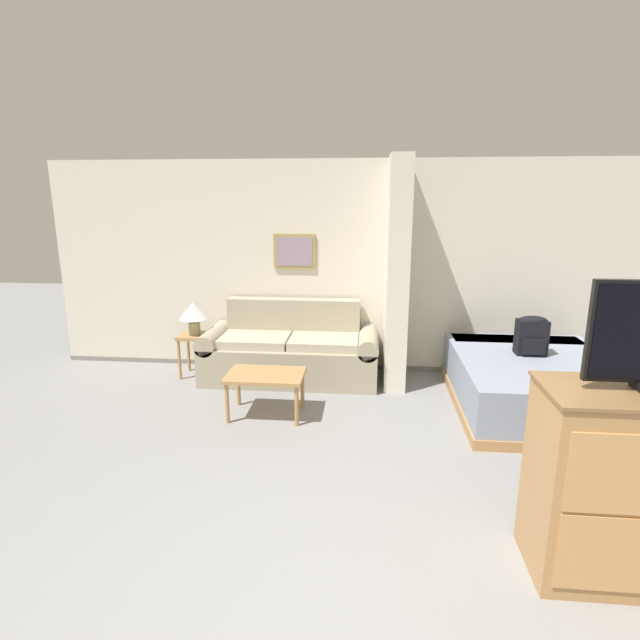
# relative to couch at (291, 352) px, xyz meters

# --- Properties ---
(wall_back) EXTENTS (7.73, 0.16, 2.60)m
(wall_back) POSITION_rel_couch_xyz_m (0.77, 0.48, 0.96)
(wall_back) COLOR silver
(wall_back) RESTS_ON ground_plane
(wall_partition_pillar) EXTENTS (0.24, 0.80, 2.60)m
(wall_partition_pillar) POSITION_rel_couch_xyz_m (1.24, 0.02, 0.96)
(wall_partition_pillar) COLOR silver
(wall_partition_pillar) RESTS_ON ground_plane
(couch) EXTENTS (2.10, 0.84, 0.93)m
(couch) POSITION_rel_couch_xyz_m (0.00, 0.00, 0.00)
(couch) COLOR tan
(couch) RESTS_ON ground_plane
(coffee_table) EXTENTS (0.76, 0.51, 0.44)m
(coffee_table) POSITION_rel_couch_xyz_m (-0.08, -1.08, 0.05)
(coffee_table) COLOR #B27F4C
(coffee_table) RESTS_ON ground_plane
(side_table) EXTENTS (0.37, 0.37, 0.53)m
(side_table) POSITION_rel_couch_xyz_m (-1.18, -0.02, 0.08)
(side_table) COLOR #B27F4C
(side_table) RESTS_ON ground_plane
(table_lamp) EXTENTS (0.35, 0.35, 0.40)m
(table_lamp) POSITION_rel_couch_xyz_m (-1.18, -0.02, 0.46)
(table_lamp) COLOR tan
(table_lamp) RESTS_ON side_table
(bed) EXTENTS (1.62, 2.01, 0.54)m
(bed) POSITION_rel_couch_xyz_m (2.66, -0.62, -0.06)
(bed) COLOR #B27F4C
(bed) RESTS_ON ground_plane
(backpack) EXTENTS (0.31, 0.22, 0.41)m
(backpack) POSITION_rel_couch_xyz_m (2.63, -0.47, 0.41)
(backpack) COLOR black
(backpack) RESTS_ON bed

